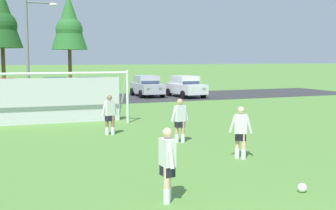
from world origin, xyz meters
name	(u,v)px	position (x,y,z in m)	size (l,w,h in m)	color
ground_plane	(90,126)	(0.00, 15.00, 0.00)	(400.00, 400.00, 0.00)	#598C3D
parking_lot_strip	(55,100)	(0.00, 27.95, 0.00)	(52.00, 8.40, 0.01)	#333335
soccer_ball	(302,188)	(2.61, 3.39, 0.11)	(0.22, 0.22, 0.22)	white
soccer_goal	(48,97)	(-1.73, 16.20, 1.29)	(7.50, 2.27, 2.57)	white
player_striker_near	(167,165)	(-0.55, 3.97, 0.82)	(0.27, 0.74, 1.64)	beige
player_midfield_center	(241,133)	(3.05, 6.83, 0.82)	(0.63, 0.52, 1.64)	beige
player_defender_far	(180,121)	(2.31, 9.86, 0.82)	(0.75, 0.32, 1.64)	tan
player_winger_left	(110,115)	(0.30, 12.43, 0.82)	(0.75, 0.35, 1.64)	#936B4C
parked_car_slot_center_left	(6,91)	(-3.40, 27.00, 0.88)	(2.24, 4.31, 1.72)	red
parked_car_slot_center	(57,89)	(0.13, 27.76, 0.88)	(2.11, 4.24, 1.72)	#194C2D
parked_car_slot_center_right	(89,89)	(2.38, 26.84, 0.88)	(2.25, 4.31, 1.72)	navy
parked_car_slot_right	(147,86)	(7.49, 28.56, 0.88)	(2.14, 4.25, 1.72)	#B2B2BC
parked_car_slot_far_right	(185,86)	(10.23, 26.90, 0.88)	(2.26, 4.31, 1.72)	silver
tree_left_edge	(1,19)	(-3.37, 37.94, 6.77)	(3.69, 3.69, 9.85)	brown
tree_mid_left	(69,24)	(3.00, 39.54, 6.64)	(3.62, 3.62, 9.66)	brown
street_lamp	(31,54)	(-1.97, 22.56, 3.41)	(2.00, 0.32, 6.56)	slate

